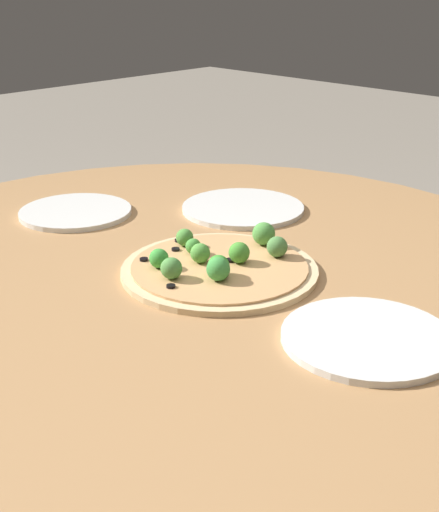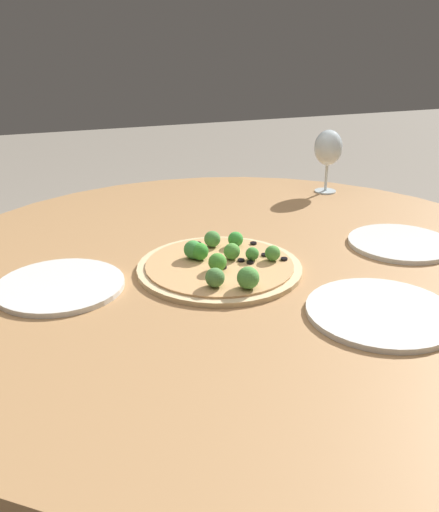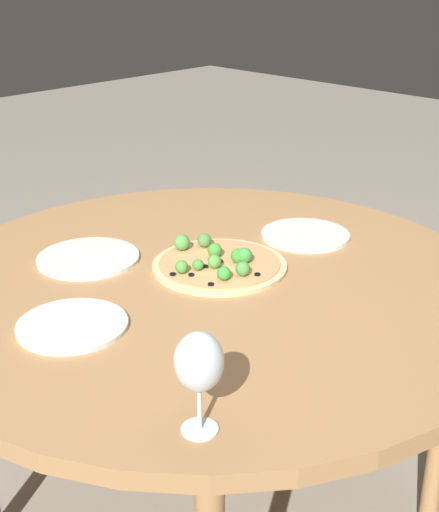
{
  "view_description": "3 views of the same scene",
  "coord_description": "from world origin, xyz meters",
  "views": [
    {
      "loc": [
        0.8,
        -0.73,
        1.23
      ],
      "look_at": [
        0.06,
        0.02,
        0.8
      ],
      "focal_mm": 50.0,
      "sensor_mm": 36.0,
      "label": 1
    },
    {
      "loc": [
        0.4,
        0.98,
        1.22
      ],
      "look_at": [
        0.06,
        0.02,
        0.8
      ],
      "focal_mm": 40.0,
      "sensor_mm": 36.0,
      "label": 2
    },
    {
      "loc": [
        -1.05,
        -1.05,
        1.47
      ],
      "look_at": [
        0.06,
        0.02,
        0.8
      ],
      "focal_mm": 50.0,
      "sensor_mm": 36.0,
      "label": 3
    }
  ],
  "objects": [
    {
      "name": "wine_glass",
      "position": [
        -0.41,
        -0.39,
        0.89
      ],
      "size": [
        0.08,
        0.08,
        0.17
      ],
      "color": "silver",
      "rests_on": "dining_table"
    },
    {
      "name": "plate_near",
      "position": [
        -0.13,
        0.28,
        0.77
      ],
      "size": [
        0.25,
        0.25,
        0.01
      ],
      "color": "silver",
      "rests_on": "dining_table"
    },
    {
      "name": "pizza",
      "position": [
        0.05,
        0.02,
        0.78
      ],
      "size": [
        0.32,
        0.32,
        0.05
      ],
      "color": "#DBBC89",
      "rests_on": "dining_table"
    },
    {
      "name": "plate_far",
      "position": [
        -0.36,
        0.03,
        0.77
      ],
      "size": [
        0.22,
        0.22,
        0.01
      ],
      "color": "silver",
      "rests_on": "dining_table"
    },
    {
      "name": "plate_side",
      "position": [
        0.36,
        0.0,
        0.77
      ],
      "size": [
        0.23,
        0.23,
        0.01
      ],
      "color": "silver",
      "rests_on": "dining_table"
    },
    {
      "name": "dining_table",
      "position": [
        0.0,
        0.0,
        0.71
      ],
      "size": [
        1.34,
        1.34,
        0.77
      ],
      "color": "#A87A4C",
      "rests_on": "ground_plane"
    }
  ]
}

